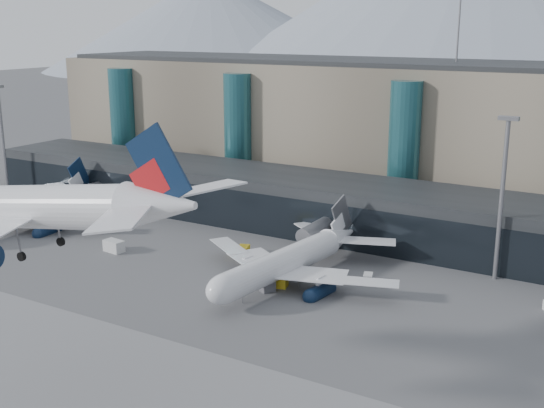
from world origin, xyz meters
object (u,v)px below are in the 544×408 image
at_px(lightmast_left, 2,135).
at_px(jet_parked_left, 33,201).
at_px(veh_h, 275,280).
at_px(hero_jet, 52,197).
at_px(veh_a, 114,246).
at_px(veh_g, 368,278).
at_px(lightmast_mid, 502,190).
at_px(veh_c, 264,282).
at_px(jet_parked_mid, 296,250).
at_px(veh_f, 64,205).
at_px(veh_b, 243,251).

distance_m(lightmast_left, jet_parked_left, 27.98).
bearing_deg(veh_h, jet_parked_left, 161.07).
distance_m(hero_jet, veh_a, 55.86).
xyz_separation_m(lightmast_left, veh_g, (93.39, -8.62, -13.73)).
xyz_separation_m(lightmast_mid, veh_c, (-29.13, -22.04, -13.36)).
bearing_deg(jet_parked_mid, veh_g, -62.33).
height_order(veh_g, veh_h, veh_h).
height_order(jet_parked_mid, veh_f, jet_parked_mid).
bearing_deg(veh_f, veh_b, -107.52).
height_order(lightmast_left, jet_parked_mid, lightmast_left).
xyz_separation_m(veh_c, veh_g, (12.52, 10.42, -0.37)).
relative_size(hero_jet, veh_c, 9.91).
bearing_deg(hero_jet, lightmast_left, 141.84).
bearing_deg(veh_h, veh_a, 166.14).
relative_size(jet_parked_left, veh_h, 10.19).
height_order(jet_parked_mid, veh_b, jet_parked_mid).
bearing_deg(veh_a, veh_f, 158.40).
bearing_deg(veh_f, lightmast_left, 74.91).
distance_m(hero_jet, jet_parked_left, 75.65).
xyz_separation_m(jet_parked_left, veh_g, (70.25, 3.80, -4.07)).
distance_m(jet_parked_mid, veh_h, 6.03).
distance_m(lightmast_mid, hero_jet, 68.11).
bearing_deg(veh_g, hero_jet, -31.25).
xyz_separation_m(lightmast_left, veh_h, (81.73, -17.23, -13.36)).
bearing_deg(veh_b, veh_c, -153.63).
distance_m(jet_parked_mid, veh_f, 63.94).
height_order(hero_jet, veh_b, hero_jet).
height_order(lightmast_left, veh_c, lightmast_left).
bearing_deg(jet_parked_left, veh_f, 13.10).
bearing_deg(veh_g, veh_b, -109.31).
distance_m(veh_g, veh_h, 14.50).
relative_size(veh_f, veh_h, 0.80).
relative_size(veh_a, veh_f, 1.20).
height_order(veh_b, veh_h, veh_h).
xyz_separation_m(veh_b, veh_f, (-49.95, 6.06, 0.03)).
xyz_separation_m(lightmast_mid, hero_jet, (-29.22, -60.93, 8.50)).
distance_m(veh_a, veh_c, 31.79).
height_order(lightmast_left, lightmast_mid, same).
xyz_separation_m(veh_g, veh_h, (-11.65, -8.61, 0.37)).
bearing_deg(hero_jet, veh_h, 86.14).
relative_size(veh_b, veh_f, 0.93).
xyz_separation_m(lightmast_left, jet_parked_mid, (82.75, -12.48, -9.80)).
xyz_separation_m(veh_b, veh_g, (23.58, -0.99, -0.13)).
bearing_deg(veh_c, lightmast_mid, 67.93).
xyz_separation_m(veh_a, veh_f, (-29.25, 15.89, -0.18)).
bearing_deg(jet_parked_mid, lightmast_left, 89.17).
height_order(veh_b, veh_c, veh_c).
bearing_deg(veh_c, veh_g, 70.60).
distance_m(lightmast_mid, jet_parked_mid, 32.83).
height_order(veh_a, veh_b, veh_a).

